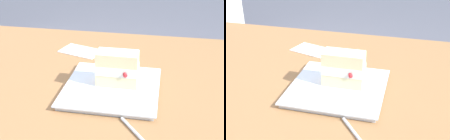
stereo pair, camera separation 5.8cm
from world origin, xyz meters
TOP-DOWN VIEW (x-y plane):
  - patio_table at (0.00, 0.00)m, footprint 1.24×0.80m
  - dessert_plate at (-0.09, 0.08)m, footprint 0.27×0.27m
  - cake_slice at (-0.10, 0.07)m, footprint 0.12×0.07m
  - paper_napkin at (0.08, -0.18)m, footprint 0.17×0.13m

SIDE VIEW (x-z plane):
  - patio_table at x=0.00m, z-range 0.24..0.93m
  - paper_napkin at x=0.08m, z-range 0.69..0.69m
  - dessert_plate at x=-0.09m, z-range 0.69..0.71m
  - cake_slice at x=-0.10m, z-range 0.71..0.81m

